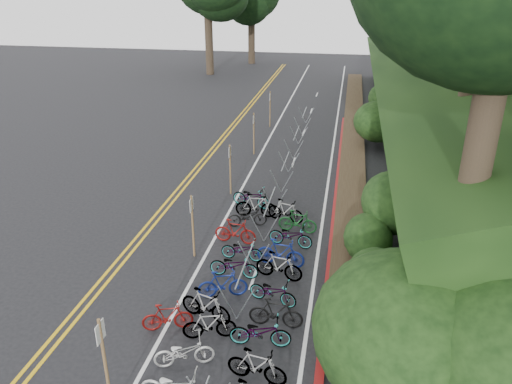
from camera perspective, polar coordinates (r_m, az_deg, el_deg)
ground at (r=15.64m, az=-14.85°, el=-16.11°), size 120.00×120.00×0.00m
road_markings at (r=23.56m, az=-3.33°, el=-1.05°), size 7.47×80.00×0.01m
red_curb at (r=24.68m, az=9.24°, el=-0.04°), size 0.25×28.00×0.10m
embankment at (r=31.38m, az=23.53°, el=8.27°), size 14.30×48.14×9.11m
bike_racks_rest at (r=25.47m, az=3.36°, el=2.95°), size 1.14×23.00×1.17m
signpost_near at (r=12.74m, az=-16.91°, el=-17.93°), size 0.08×0.40×2.72m
signposts_rest at (r=26.59m, az=-1.47°, el=5.19°), size 0.08×18.40×2.50m
bike_front at (r=15.50m, az=-10.08°, el=-13.86°), size 0.91×1.59×0.92m
bike_valet at (r=16.83m, az=-1.17°, el=-9.99°), size 3.22×14.67×1.10m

